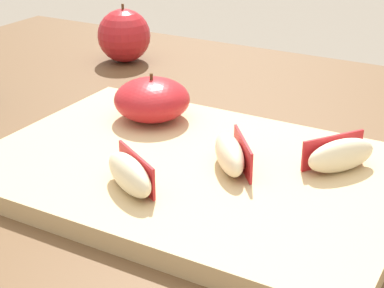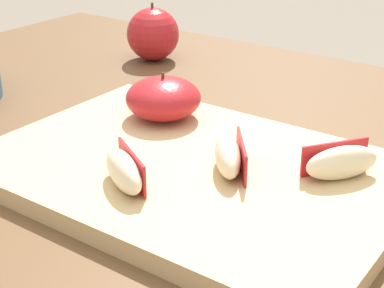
{
  "view_description": "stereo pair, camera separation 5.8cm",
  "coord_description": "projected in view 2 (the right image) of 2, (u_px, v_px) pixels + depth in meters",
  "views": [
    {
      "loc": [
        0.28,
        -0.54,
        1.05
      ],
      "look_at": [
        0.02,
        -0.08,
        0.8
      ],
      "focal_mm": 56.94,
      "sensor_mm": 36.0,
      "label": 1
    },
    {
      "loc": [
        0.33,
        -0.51,
        1.05
      ],
      "look_at": [
        0.02,
        -0.08,
        0.8
      ],
      "focal_mm": 56.94,
      "sensor_mm": 36.0,
      "label": 2
    }
  ],
  "objects": [
    {
      "name": "apple_wedge_middle",
      "position": [
        229.0,
        156.0,
        0.57
      ],
      "size": [
        0.06,
        0.07,
        0.03
      ],
      "color": "beige",
      "rests_on": "cutting_board"
    },
    {
      "name": "apple_wedge_left",
      "position": [
        122.0,
        170.0,
        0.54
      ],
      "size": [
        0.07,
        0.06,
        0.03
      ],
      "color": "beige",
      "rests_on": "cutting_board"
    },
    {
      "name": "dining_table",
      "position": [
        215.0,
        239.0,
        0.71
      ],
      "size": [
        1.21,
        0.79,
        0.76
      ],
      "color": "brown",
      "rests_on": "ground_plane"
    },
    {
      "name": "apple_wedge_back",
      "position": [
        341.0,
        162.0,
        0.56
      ],
      "size": [
        0.06,
        0.07,
        0.03
      ],
      "color": "beige",
      "rests_on": "cutting_board"
    },
    {
      "name": "cutting_board",
      "position": [
        192.0,
        172.0,
        0.59
      ],
      "size": [
        0.41,
        0.28,
        0.02
      ],
      "color": "tan",
      "rests_on": "dining_table"
    },
    {
      "name": "apple_half_skin_up",
      "position": [
        163.0,
        98.0,
        0.69
      ],
      "size": [
        0.09,
        0.09,
        0.05
      ],
      "color": "#B21E23",
      "rests_on": "cutting_board"
    },
    {
      "name": "whole_apple_crimson",
      "position": [
        153.0,
        34.0,
        0.95
      ],
      "size": [
        0.08,
        0.08,
        0.09
      ],
      "color": "#B21E23",
      "rests_on": "dining_table"
    }
  ]
}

